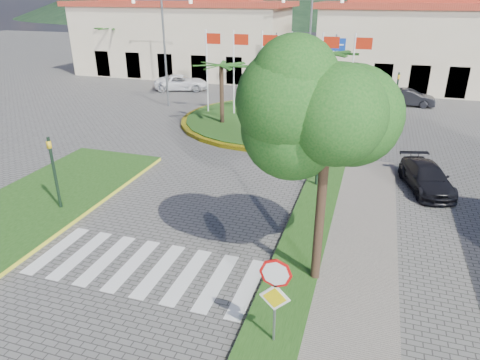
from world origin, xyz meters
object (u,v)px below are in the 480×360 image
(stop_sign, at_px, (275,289))
(car_side_right, at_px, (426,177))
(deciduous_tree, at_px, (328,121))
(car_dark_a, at_px, (258,76))
(car_dark_b, at_px, (409,98))
(white_van, at_px, (182,83))
(roundabout_island, at_px, (273,120))

(stop_sign, xyz_separation_m, car_side_right, (4.39, 11.45, -1.21))
(deciduous_tree, xyz_separation_m, car_dark_a, (-10.36, 30.68, -4.51))
(stop_sign, height_order, car_side_right, stop_sign)
(stop_sign, relative_size, car_dark_b, 0.67)
(car_dark_a, distance_m, car_dark_b, 15.14)
(white_van, distance_m, car_dark_a, 8.08)
(deciduous_tree, distance_m, white_van, 30.07)
(car_dark_a, bearing_deg, deciduous_tree, 176.78)
(roundabout_island, height_order, car_side_right, roundabout_island)
(roundabout_island, height_order, car_dark_b, roundabout_island)
(car_dark_b, bearing_deg, car_side_right, -177.49)
(car_dark_b, height_order, car_side_right, car_dark_b)
(car_side_right, bearing_deg, roundabout_island, 121.85)
(deciduous_tree, relative_size, car_side_right, 1.69)
(stop_sign, relative_size, car_dark_a, 0.68)
(deciduous_tree, height_order, car_dark_a, deciduous_tree)
(stop_sign, height_order, white_van, stop_sign)
(stop_sign, bearing_deg, car_side_right, 69.02)
(white_van, bearing_deg, car_dark_b, -108.57)
(deciduous_tree, height_order, white_van, deciduous_tree)
(stop_sign, distance_m, deciduous_tree, 4.59)
(stop_sign, distance_m, car_dark_b, 28.38)
(roundabout_island, relative_size, white_van, 2.59)
(car_dark_b, bearing_deg, deciduous_tree, 173.74)
(stop_sign, distance_m, car_dark_a, 35.12)
(stop_sign, xyz_separation_m, white_van, (-15.50, 28.04, -1.11))
(stop_sign, bearing_deg, deciduous_tree, 78.82)
(roundabout_island, bearing_deg, car_dark_a, 109.56)
(roundabout_island, xyz_separation_m, car_dark_b, (9.17, 8.00, 0.47))
(white_van, bearing_deg, roundabout_island, -145.60)
(deciduous_tree, distance_m, car_dark_a, 32.70)
(white_van, bearing_deg, stop_sign, -169.63)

